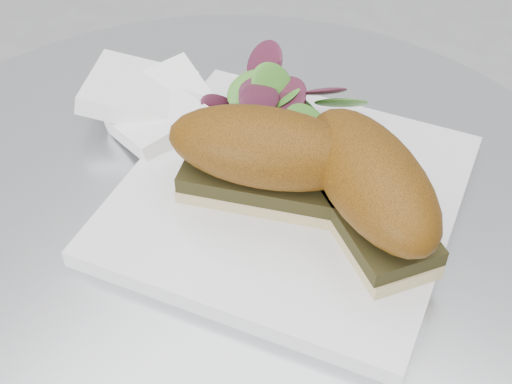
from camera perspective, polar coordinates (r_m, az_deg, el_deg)
plate at (r=0.60m, az=2.67°, el=-0.39°), size 0.32×0.32×0.02m
sandwich_left at (r=0.57m, az=0.77°, el=2.91°), size 0.17×0.12×0.08m
sandwich_right at (r=0.55m, az=9.14°, el=0.45°), size 0.17×0.15×0.08m
salad at (r=0.65m, az=2.13°, el=7.17°), size 0.12×0.12×0.05m
napkin at (r=0.69m, az=-8.43°, el=6.00°), size 0.15×0.15×0.02m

